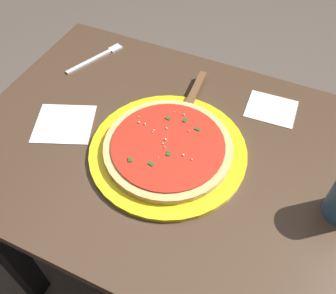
% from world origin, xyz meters
% --- Properties ---
extents(ground_plane, '(5.00, 5.00, 0.00)m').
position_xyz_m(ground_plane, '(0.00, 0.00, 0.00)').
color(ground_plane, brown).
extents(restaurant_table, '(1.05, 0.68, 0.73)m').
position_xyz_m(restaurant_table, '(0.00, 0.00, 0.58)').
color(restaurant_table, black).
rests_on(restaurant_table, ground_plane).
extents(serving_plate, '(0.36, 0.36, 0.01)m').
position_xyz_m(serving_plate, '(0.04, 0.02, 0.74)').
color(serving_plate, yellow).
rests_on(serving_plate, restaurant_table).
extents(pizza, '(0.29, 0.29, 0.02)m').
position_xyz_m(pizza, '(0.04, 0.02, 0.75)').
color(pizza, '#DBB26B').
rests_on(pizza, serving_plate).
extents(pizza_server, '(0.08, 0.22, 0.01)m').
position_xyz_m(pizza_server, '(0.06, -0.15, 0.75)').
color(pizza_server, silver).
rests_on(pizza_server, serving_plate).
extents(napkin_folded_right, '(0.13, 0.11, 0.00)m').
position_xyz_m(napkin_folded_right, '(-0.13, -0.22, 0.73)').
color(napkin_folded_right, white).
rests_on(napkin_folded_right, restaurant_table).
extents(napkin_loose_left, '(0.18, 0.17, 0.00)m').
position_xyz_m(napkin_loose_left, '(0.31, 0.04, 0.73)').
color(napkin_loose_left, white).
rests_on(napkin_loose_left, restaurant_table).
extents(fork, '(0.09, 0.18, 0.00)m').
position_xyz_m(fork, '(0.37, -0.22, 0.73)').
color(fork, silver).
rests_on(fork, restaurant_table).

